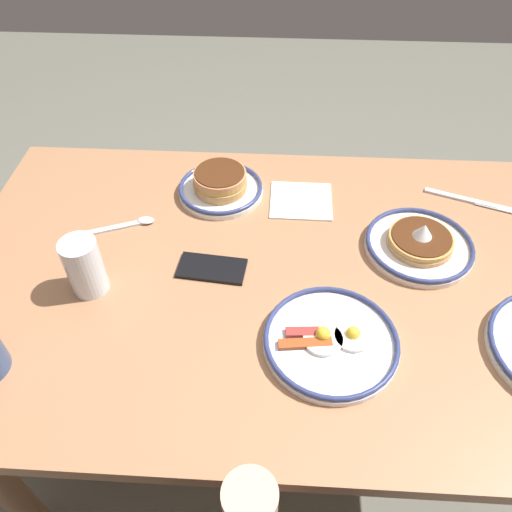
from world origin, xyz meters
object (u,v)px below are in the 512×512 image
object	(u,v)px
drinking_glass	(85,269)
cell_phone	(212,269)
plate_center_pancakes	(220,185)
butter_knife	(468,200)
tea_spoon	(125,225)
plate_far_side	(331,341)
plate_near_main	(419,244)
paper_napkin	(301,201)

from	to	relation	value
drinking_glass	cell_phone	distance (m)	0.26
plate_center_pancakes	butter_knife	bearing A→B (deg)	-179.71
drinking_glass	tea_spoon	distance (m)	0.20
plate_far_side	tea_spoon	size ratio (longest dim) A/B	1.37
plate_center_pancakes	drinking_glass	world-z (taller)	drinking_glass
plate_near_main	plate_far_side	distance (m)	0.34
butter_knife	tea_spoon	xyz separation A→B (m)	(0.82, 0.14, 0.00)
paper_napkin	tea_spoon	xyz separation A→B (m)	(0.41, 0.12, 0.00)
cell_phone	butter_knife	bearing A→B (deg)	-150.39
butter_knife	plate_center_pancakes	bearing A→B (deg)	0.29
drinking_glass	paper_napkin	world-z (taller)	drinking_glass
cell_phone	paper_napkin	world-z (taller)	cell_phone
cell_phone	plate_near_main	bearing A→B (deg)	-162.94
plate_center_pancakes	paper_napkin	xyz separation A→B (m)	(-0.20, 0.02, -0.02)
paper_napkin	butter_knife	size ratio (longest dim) A/B	0.73
paper_napkin	drinking_glass	bearing A→B (deg)	34.83
drinking_glass	tea_spoon	world-z (taller)	drinking_glass
plate_near_main	plate_far_side	xyz separation A→B (m)	(0.21, 0.26, -0.00)
plate_center_pancakes	plate_far_side	bearing A→B (deg)	119.92
plate_near_main	plate_far_side	world-z (taller)	plate_near_main
drinking_glass	tea_spoon	size ratio (longest dim) A/B	0.68
plate_far_side	plate_near_main	bearing A→B (deg)	-128.03
plate_far_side	cell_phone	world-z (taller)	plate_far_side
plate_near_main	butter_knife	bearing A→B (deg)	-130.77
tea_spoon	cell_phone	bearing A→B (deg)	150.00
paper_napkin	butter_knife	world-z (taller)	butter_knife
plate_far_side	drinking_glass	bearing A→B (deg)	-13.22
plate_center_pancakes	tea_spoon	world-z (taller)	plate_center_pancakes
plate_far_side	paper_napkin	distance (m)	0.42
drinking_glass	paper_napkin	bearing A→B (deg)	-145.17
plate_near_main	paper_napkin	bearing A→B (deg)	-30.49
plate_center_pancakes	drinking_glass	bearing A→B (deg)	54.00
plate_far_side	drinking_glass	world-z (taller)	drinking_glass
drinking_glass	butter_knife	bearing A→B (deg)	-158.90
plate_near_main	tea_spoon	xyz separation A→B (m)	(0.67, -0.04, -0.01)
plate_far_side	tea_spoon	xyz separation A→B (m)	(0.46, -0.30, -0.01)
drinking_glass	butter_knife	world-z (taller)	drinking_glass
butter_knife	cell_phone	bearing A→B (deg)	23.80
plate_center_pancakes	paper_napkin	world-z (taller)	plate_center_pancakes
plate_near_main	drinking_glass	world-z (taller)	drinking_glass
plate_far_side	paper_napkin	xyz separation A→B (m)	(0.05, -0.42, -0.01)
tea_spoon	plate_center_pancakes	bearing A→B (deg)	-147.14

